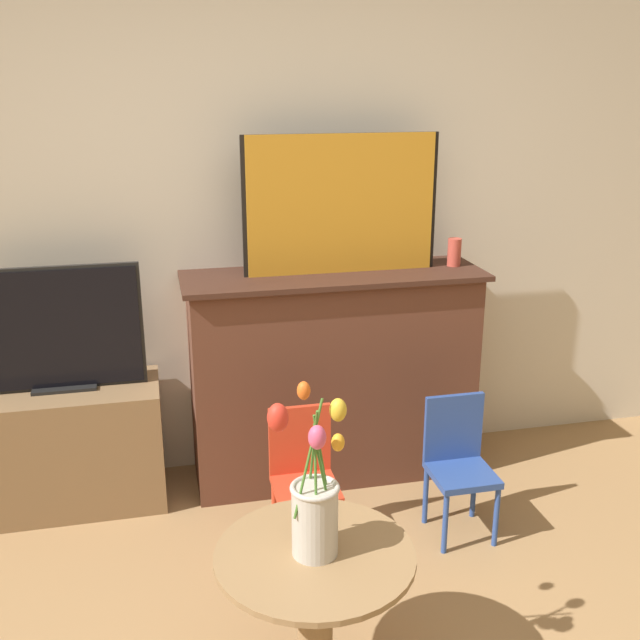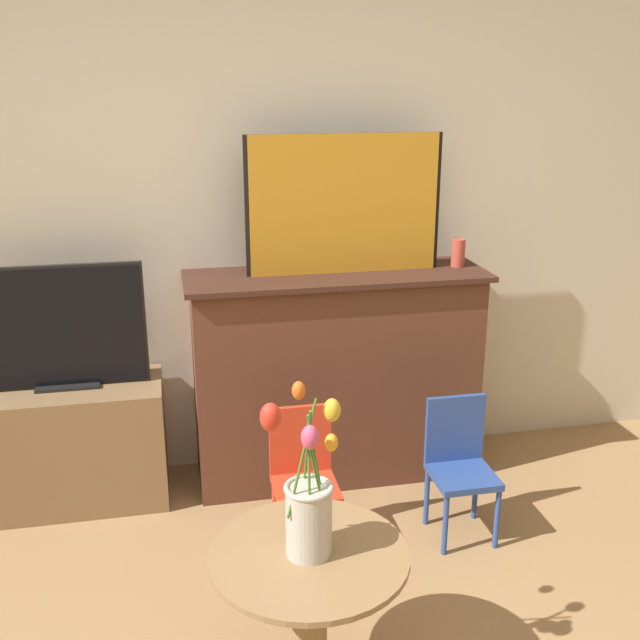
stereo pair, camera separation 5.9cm
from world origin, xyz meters
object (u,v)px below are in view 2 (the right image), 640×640
painting (344,205)px  vase_tulips (308,503)px  chair_blue (459,460)px  chair_red (303,472)px  tv_monitor (62,329)px

painting → vase_tulips: painting is taller
painting → chair_blue: 1.27m
chair_red → chair_blue: size_ratio=1.00×
tv_monitor → painting: bearing=0.8°
painting → chair_red: size_ratio=1.50×
vase_tulips → painting: bearing=72.8°
chair_red → vase_tulips: vase_tulips is taller
vase_tulips → tv_monitor: bearing=120.1°
painting → tv_monitor: painting is taller
painting → tv_monitor: bearing=-179.2°
painting → tv_monitor: size_ratio=1.26×
chair_red → vase_tulips: bearing=-99.5°
chair_blue → tv_monitor: bearing=159.9°
painting → chair_red: painting is taller
tv_monitor → chair_red: 1.27m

